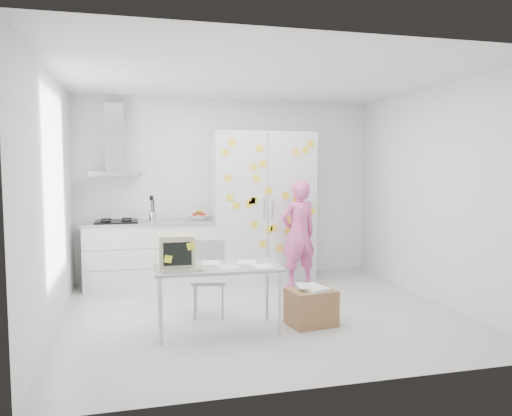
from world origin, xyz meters
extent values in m
cube|color=silver|center=(0.00, 0.00, -0.01)|extent=(4.50, 4.00, 0.02)
cube|color=white|center=(0.00, 2.00, 1.35)|extent=(4.50, 0.02, 2.70)
cube|color=white|center=(-2.25, 0.00, 1.35)|extent=(0.02, 4.00, 2.70)
cube|color=white|center=(2.25, 0.00, 1.35)|extent=(0.02, 4.00, 2.70)
cube|color=white|center=(0.00, 0.00, 2.70)|extent=(4.50, 4.00, 0.02)
cube|color=white|center=(-1.20, 1.70, 0.44)|extent=(1.80, 0.60, 0.88)
cube|color=gray|center=(-1.20, 1.40, 0.58)|extent=(1.76, 0.01, 0.01)
cube|color=gray|center=(-1.20, 1.40, 0.30)|extent=(1.76, 0.01, 0.01)
cube|color=#9E9E99|center=(-1.20, 1.70, 0.90)|extent=(1.84, 0.63, 0.04)
cube|color=black|center=(-1.65, 1.70, 0.93)|extent=(0.58, 0.50, 0.03)
cylinder|color=black|center=(-1.79, 1.58, 0.95)|extent=(0.14, 0.14, 0.02)
cylinder|color=black|center=(-1.51, 1.58, 0.95)|extent=(0.14, 0.14, 0.02)
cylinder|color=black|center=(-1.79, 1.82, 0.95)|extent=(0.14, 0.14, 0.02)
cylinder|color=black|center=(-1.51, 1.82, 0.95)|extent=(0.14, 0.14, 0.02)
cylinder|color=silver|center=(-1.15, 1.70, 0.99)|extent=(0.10, 0.10, 0.14)
cylinder|color=black|center=(-1.16, 1.71, 1.09)|extent=(0.01, 0.01, 0.30)
cylinder|color=black|center=(-1.13, 1.69, 1.09)|extent=(0.01, 0.01, 0.30)
cylinder|color=black|center=(-1.15, 1.72, 1.09)|extent=(0.01, 0.01, 0.30)
cube|color=black|center=(-1.16, 1.71, 1.25)|extent=(0.05, 0.01, 0.07)
imported|color=white|center=(-0.50, 1.70, 0.96)|extent=(0.31, 0.31, 0.08)
sphere|color=#B2140F|center=(-0.56, 1.72, 0.99)|extent=(0.08, 0.08, 0.08)
sphere|color=#B2140F|center=(-0.47, 1.65, 0.99)|extent=(0.08, 0.08, 0.08)
sphere|color=#B2140F|center=(-0.43, 1.74, 0.99)|extent=(0.08, 0.08, 0.08)
cylinder|color=yellow|center=(-0.52, 1.72, 1.03)|extent=(0.09, 0.17, 0.10)
cylinder|color=yellow|center=(-0.49, 1.72, 1.03)|extent=(0.04, 0.17, 0.10)
cylinder|color=yellow|center=(-0.47, 1.72, 1.03)|extent=(0.08, 0.17, 0.10)
cube|color=silver|center=(-1.65, 1.75, 1.60)|extent=(0.70, 0.48, 0.07)
cube|color=silver|center=(-1.65, 1.87, 2.10)|extent=(0.26, 0.24, 0.95)
cube|color=silver|center=(0.45, 1.68, 1.10)|extent=(1.50, 0.65, 2.20)
cube|color=slate|center=(0.45, 1.35, 1.10)|extent=(0.01, 0.01, 2.16)
cube|color=silver|center=(0.39, 1.34, 1.10)|extent=(0.02, 0.02, 0.30)
cube|color=silver|center=(0.51, 1.34, 1.10)|extent=(0.02, 0.02, 0.30)
cube|color=yellow|center=(0.86, 1.34, 1.90)|extent=(0.10, 0.00, 0.10)
cube|color=yellow|center=(1.01, 1.34, 1.93)|extent=(0.12, 0.00, 0.12)
cube|color=yellow|center=(1.12, 1.34, 1.05)|extent=(0.12, 0.00, 0.12)
cube|color=yellow|center=(0.22, 1.34, 1.21)|extent=(0.10, 0.00, 0.10)
cube|color=yellow|center=(0.46, 1.34, 1.35)|extent=(0.12, 0.00, 0.12)
cube|color=yellow|center=(0.83, 1.34, 0.86)|extent=(0.12, 0.00, 0.12)
cube|color=yellow|center=(0.25, 1.34, 0.87)|extent=(0.10, 0.00, 0.10)
cube|color=yellow|center=(0.32, 1.34, 1.95)|extent=(0.12, 0.00, 0.12)
cube|color=yellow|center=(0.54, 1.34, 0.81)|extent=(0.12, 0.00, 0.12)
cube|color=yellow|center=(0.86, 1.34, 1.19)|extent=(0.12, 0.00, 0.12)
cube|color=yellow|center=(0.74, 1.34, 0.94)|extent=(0.10, 0.00, 0.10)
cube|color=yellow|center=(0.24, 1.34, 1.69)|extent=(0.12, 0.00, 0.12)
cube|color=yellow|center=(-0.01, 1.34, 1.15)|extent=(0.10, 0.00, 0.10)
cube|color=yellow|center=(-0.10, 1.34, 1.26)|extent=(0.10, 0.00, 0.10)
cube|color=yellow|center=(-0.16, 1.34, 1.89)|extent=(0.11, 0.00, 0.11)
cube|color=yellow|center=(0.38, 1.34, 0.59)|extent=(0.10, 0.00, 0.10)
cube|color=yellow|center=(0.25, 1.34, 1.22)|extent=(0.11, 0.00, 0.11)
cube|color=yellow|center=(0.99, 1.34, 0.59)|extent=(0.11, 0.00, 0.11)
cube|color=yellow|center=(1.09, 1.34, 2.03)|extent=(0.10, 0.00, 0.10)
cube|color=yellow|center=(0.28, 1.34, 1.53)|extent=(0.10, 0.00, 0.10)
cube|color=yellow|center=(0.17, 1.34, 1.16)|extent=(0.11, 0.00, 0.11)
cube|color=yellow|center=(0.63, 1.34, 0.52)|extent=(0.10, 0.00, 0.10)
cube|color=yellow|center=(-0.07, 1.34, 2.03)|extent=(0.10, 0.00, 0.10)
cube|color=yellow|center=(-0.13, 1.34, 1.54)|extent=(0.12, 0.00, 0.12)
cube|color=yellow|center=(0.76, 1.34, 0.77)|extent=(0.11, 0.00, 0.11)
cube|color=yellow|center=(0.37, 1.34, 1.73)|extent=(0.11, 0.00, 0.11)
cube|color=yellow|center=(0.72, 1.34, 1.28)|extent=(0.11, 0.00, 0.11)
cube|color=yellow|center=(0.47, 1.34, 0.80)|extent=(0.11, 0.00, 0.11)
imported|color=#DD569B|center=(0.83, 1.10, 0.75)|extent=(0.61, 0.47, 1.51)
cube|color=#A3A6AE|center=(-0.61, -0.53, 0.68)|extent=(1.30, 0.67, 0.03)
cylinder|color=#BAB8BE|center=(-1.20, -0.78, 0.33)|extent=(0.03, 0.03, 0.66)
cylinder|color=#BAB8BE|center=(-0.03, -0.81, 0.33)|extent=(0.03, 0.03, 0.66)
cylinder|color=#BAB8BE|center=(-1.18, -0.25, 0.33)|extent=(0.03, 0.03, 0.66)
cylinder|color=#BAB8BE|center=(-0.01, -0.28, 0.33)|extent=(0.03, 0.03, 0.66)
cube|color=beige|center=(-1.02, -0.45, 0.86)|extent=(0.36, 0.37, 0.33)
cube|color=beige|center=(-1.02, -0.64, 0.86)|extent=(0.33, 0.02, 0.29)
cube|color=black|center=(-1.02, -0.65, 0.86)|extent=(0.27, 0.01, 0.23)
cube|color=#F5FF2E|center=(-1.11, -0.65, 0.81)|extent=(0.08, 0.01, 0.08)
cube|color=#F5FF2E|center=(-0.89, -0.66, 0.93)|extent=(0.09, 0.01, 0.09)
cube|color=beige|center=(-0.98, -0.69, 0.70)|extent=(0.41, 0.15, 0.02)
cube|color=gray|center=(-0.98, -0.69, 0.72)|extent=(0.37, 0.11, 0.01)
cube|color=white|center=(-0.52, -0.58, 0.69)|extent=(0.25, 0.31, 0.00)
cube|color=white|center=(-0.28, -0.43, 0.69)|extent=(0.28, 0.32, 0.00)
cube|color=white|center=(-0.17, -0.68, 0.70)|extent=(0.21, 0.29, 0.00)
cube|color=white|center=(-0.65, -0.35, 0.69)|extent=(0.24, 0.30, 0.00)
cube|color=#AAABA8|center=(-0.61, 0.05, 0.41)|extent=(0.45, 0.45, 0.04)
cube|color=#AAABA8|center=(-0.58, 0.22, 0.64)|extent=(0.36, 0.09, 0.42)
cylinder|color=#A6A6AB|center=(-0.79, -0.08, 0.20)|extent=(0.03, 0.03, 0.39)
cylinder|color=#A6A6AB|center=(-0.49, -0.13, 0.20)|extent=(0.03, 0.03, 0.39)
cylinder|color=#A6A6AB|center=(-0.73, 0.23, 0.20)|extent=(0.03, 0.03, 0.39)
cylinder|color=#A6A6AB|center=(-0.43, 0.17, 0.20)|extent=(0.03, 0.03, 0.39)
cube|color=olive|center=(0.41, -0.54, 0.19)|extent=(0.53, 0.45, 0.39)
cube|color=silver|center=(0.43, -0.56, 0.40)|extent=(0.30, 0.36, 0.03)
cube|color=silver|center=(0.38, -0.51, 0.42)|extent=(0.24, 0.31, 0.00)
camera|label=1|loc=(-1.46, -5.49, 1.73)|focal=35.00mm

